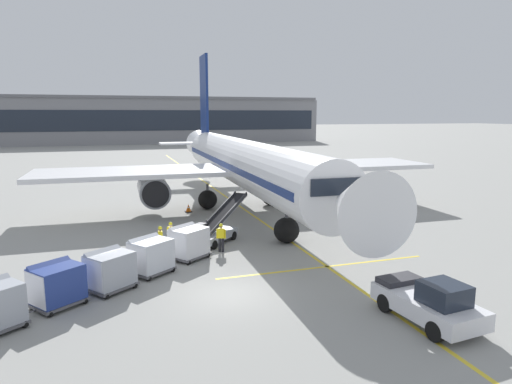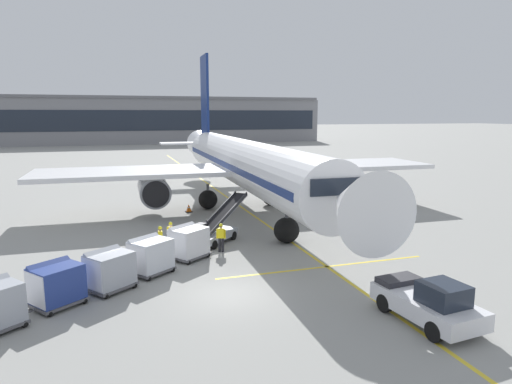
{
  "view_description": "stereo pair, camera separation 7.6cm",
  "coord_description": "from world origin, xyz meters",
  "px_view_note": "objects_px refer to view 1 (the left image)",
  "views": [
    {
      "loc": [
        -4.91,
        -19.03,
        8.1
      ],
      "look_at": [
        3.69,
        7.39,
        3.31
      ],
      "focal_mm": 31.91,
      "sensor_mm": 36.0,
      "label": 1
    },
    {
      "loc": [
        -4.83,
        -19.05,
        8.1
      ],
      "look_at": [
        3.69,
        7.39,
        3.31
      ],
      "focal_mm": 31.91,
      "sensor_mm": 36.0,
      "label": 2
    }
  ],
  "objects_px": {
    "baggage_cart_fourth": "(56,284)",
    "parked_airplane": "(242,163)",
    "pushback_tug": "(429,302)",
    "ground_crew_by_carts": "(160,239)",
    "ground_crew_by_loader": "(221,236)",
    "baggage_cart_lead": "(188,242)",
    "baggage_cart_third": "(110,269)",
    "belt_loader": "(216,229)",
    "baggage_cart_second": "(150,255)",
    "ground_crew_marshaller": "(171,234)",
    "safety_cone_engine_keepout": "(188,208)"
  },
  "relations": [
    {
      "from": "baggage_cart_fourth",
      "to": "parked_airplane",
      "type": "bearing_deg",
      "value": 51.98
    },
    {
      "from": "pushback_tug",
      "to": "ground_crew_by_carts",
      "type": "xyz_separation_m",
      "value": [
        -9.06,
        11.91,
        0.17
      ]
    },
    {
      "from": "ground_crew_by_loader",
      "to": "ground_crew_by_carts",
      "type": "xyz_separation_m",
      "value": [
        -3.49,
        0.41,
        0.0
      ]
    },
    {
      "from": "baggage_cart_lead",
      "to": "baggage_cart_third",
      "type": "bearing_deg",
      "value": -140.47
    },
    {
      "from": "belt_loader",
      "to": "ground_crew_by_loader",
      "type": "bearing_deg",
      "value": -94.88
    },
    {
      "from": "baggage_cart_second",
      "to": "baggage_cart_fourth",
      "type": "bearing_deg",
      "value": -145.57
    },
    {
      "from": "baggage_cart_second",
      "to": "ground_crew_marshaller",
      "type": "distance_m",
      "value": 4.08
    },
    {
      "from": "baggage_cart_third",
      "to": "ground_crew_by_carts",
      "type": "relative_size",
      "value": 1.53
    },
    {
      "from": "baggage_cart_third",
      "to": "ground_crew_by_carts",
      "type": "distance_m",
      "value": 5.4
    },
    {
      "from": "baggage_cart_lead",
      "to": "baggage_cart_third",
      "type": "relative_size",
      "value": 1.0
    },
    {
      "from": "belt_loader",
      "to": "pushback_tug",
      "type": "relative_size",
      "value": 1.02
    },
    {
      "from": "pushback_tug",
      "to": "safety_cone_engine_keepout",
      "type": "bearing_deg",
      "value": 103.4
    },
    {
      "from": "belt_loader",
      "to": "ground_crew_by_loader",
      "type": "height_order",
      "value": "belt_loader"
    },
    {
      "from": "baggage_cart_fourth",
      "to": "pushback_tug",
      "type": "bearing_deg",
      "value": -23.56
    },
    {
      "from": "baggage_cart_second",
      "to": "ground_crew_by_carts",
      "type": "bearing_deg",
      "value": 74.15
    },
    {
      "from": "baggage_cart_fourth",
      "to": "safety_cone_engine_keepout",
      "type": "relative_size",
      "value": 4.06
    },
    {
      "from": "baggage_cart_second",
      "to": "baggage_cart_lead",
      "type": "bearing_deg",
      "value": 39.34
    },
    {
      "from": "parked_airplane",
      "to": "baggage_cart_fourth",
      "type": "xyz_separation_m",
      "value": [
        -13.15,
        -16.82,
        -2.96
      ]
    },
    {
      "from": "pushback_tug",
      "to": "ground_crew_marshaller",
      "type": "bearing_deg",
      "value": 123.22
    },
    {
      "from": "baggage_cart_lead",
      "to": "baggage_cart_fourth",
      "type": "distance_m",
      "value": 7.95
    },
    {
      "from": "baggage_cart_lead",
      "to": "ground_crew_marshaller",
      "type": "xyz_separation_m",
      "value": [
        -0.72,
        1.93,
        -0.0
      ]
    },
    {
      "from": "pushback_tug",
      "to": "baggage_cart_third",
      "type": "bearing_deg",
      "value": 148.4
    },
    {
      "from": "pushback_tug",
      "to": "baggage_cart_lead",
      "type": "bearing_deg",
      "value": 125.19
    },
    {
      "from": "ground_crew_by_loader",
      "to": "safety_cone_engine_keepout",
      "type": "relative_size",
      "value": 2.66
    },
    {
      "from": "parked_airplane",
      "to": "baggage_cart_lead",
      "type": "bearing_deg",
      "value": -119.06
    },
    {
      "from": "parked_airplane",
      "to": "belt_loader",
      "type": "relative_size",
      "value": 9.25
    },
    {
      "from": "belt_loader",
      "to": "ground_crew_by_carts",
      "type": "xyz_separation_m",
      "value": [
        -3.68,
        -1.82,
        0.16
      ]
    },
    {
      "from": "baggage_cart_third",
      "to": "ground_crew_marshaller",
      "type": "relative_size",
      "value": 1.53
    },
    {
      "from": "baggage_cart_lead",
      "to": "belt_loader",
      "type": "bearing_deg",
      "value": 52.2
    },
    {
      "from": "baggage_cart_fourth",
      "to": "ground_crew_marshaller",
      "type": "bearing_deg",
      "value": 49.34
    },
    {
      "from": "baggage_cart_fourth",
      "to": "ground_crew_by_loader",
      "type": "bearing_deg",
      "value": 32.36
    },
    {
      "from": "baggage_cart_second",
      "to": "parked_airplane",
      "type": "bearing_deg",
      "value": 57.23
    },
    {
      "from": "belt_loader",
      "to": "ground_crew_by_carts",
      "type": "distance_m",
      "value": 4.11
    },
    {
      "from": "parked_airplane",
      "to": "ground_crew_marshaller",
      "type": "relative_size",
      "value": 24.94
    },
    {
      "from": "baggage_cart_fourth",
      "to": "baggage_cart_second",
      "type": "bearing_deg",
      "value": 34.43
    },
    {
      "from": "parked_airplane",
      "to": "baggage_cart_second",
      "type": "xyz_separation_m",
      "value": [
        -8.99,
        -13.97,
        -2.96
      ]
    },
    {
      "from": "parked_airplane",
      "to": "baggage_cart_lead",
      "type": "relative_size",
      "value": 16.34
    },
    {
      "from": "baggage_cart_lead",
      "to": "baggage_cart_second",
      "type": "relative_size",
      "value": 1.0
    },
    {
      "from": "belt_loader",
      "to": "baggage_cart_fourth",
      "type": "bearing_deg",
      "value": -138.74
    },
    {
      "from": "ground_crew_by_carts",
      "to": "ground_crew_marshaller",
      "type": "distance_m",
      "value": 1.1
    },
    {
      "from": "ground_crew_by_loader",
      "to": "baggage_cart_second",
      "type": "bearing_deg",
      "value": -149.72
    },
    {
      "from": "safety_cone_engine_keepout",
      "to": "pushback_tug",
      "type": "bearing_deg",
      "value": -76.6
    },
    {
      "from": "pushback_tug",
      "to": "ground_crew_by_loader",
      "type": "xyz_separation_m",
      "value": [
        -5.57,
        11.5,
        0.17
      ]
    },
    {
      "from": "ground_crew_marshaller",
      "to": "ground_crew_by_loader",
      "type": "bearing_deg",
      "value": -24.35
    },
    {
      "from": "parked_airplane",
      "to": "baggage_cart_third",
      "type": "distance_m",
      "value": 19.33
    },
    {
      "from": "baggage_cart_lead",
      "to": "ground_crew_marshaller",
      "type": "height_order",
      "value": "baggage_cart_lead"
    },
    {
      "from": "parked_airplane",
      "to": "ground_crew_by_loader",
      "type": "distance_m",
      "value": 12.71
    },
    {
      "from": "belt_loader",
      "to": "pushback_tug",
      "type": "xyz_separation_m",
      "value": [
        5.38,
        -13.73,
        -0.01
      ]
    },
    {
      "from": "baggage_cart_fourth",
      "to": "ground_crew_marshaller",
      "type": "xyz_separation_m",
      "value": [
        5.69,
        6.63,
        -0.0
      ]
    },
    {
      "from": "baggage_cart_second",
      "to": "safety_cone_engine_keepout",
      "type": "height_order",
      "value": "baggage_cart_second"
    }
  ]
}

